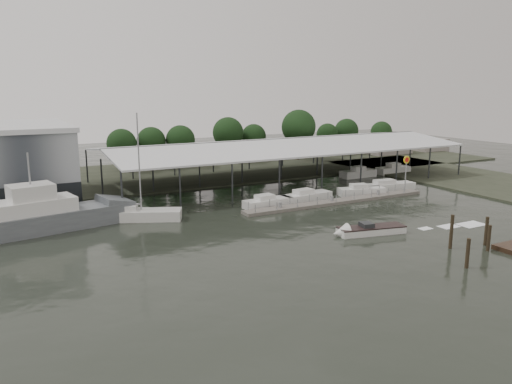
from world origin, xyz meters
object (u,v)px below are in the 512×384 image
white_sailboat (136,215)px  speedboat_underway (366,231)px  grey_trawler (45,216)px  shell_fuel_sign (406,167)px

white_sailboat → speedboat_underway: (19.76, -17.13, -0.25)m
white_sailboat → grey_trawler: bearing=-157.5°
grey_trawler → white_sailboat: 9.69m
shell_fuel_sign → speedboat_underway: (-18.35, -13.02, -3.53)m
grey_trawler → speedboat_underway: (29.39, -17.52, -1.19)m
white_sailboat → speedboat_underway: bearing=-16.1°
grey_trawler → shell_fuel_sign: bearing=-15.8°
white_sailboat → speedboat_underway: size_ratio=0.67×
white_sailboat → speedboat_underway: white_sailboat is taller
shell_fuel_sign → white_sailboat: 38.47m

